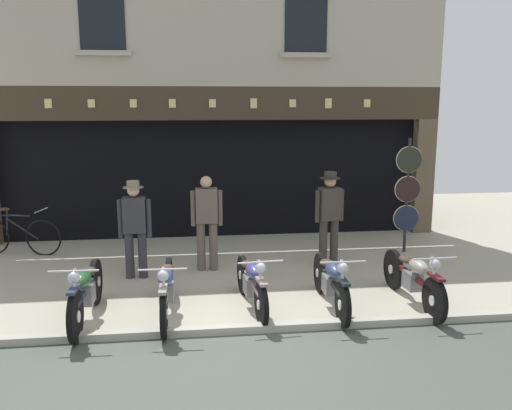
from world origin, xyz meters
TOP-DOWN VIEW (x-y plane):
  - ground at (0.00, -0.98)m, footprint 21.99×22.00m
  - shop_facade at (-0.00, 7.02)m, footprint 10.29×4.42m
  - motorcycle_left at (-1.99, 0.71)m, footprint 0.62×2.03m
  - motorcycle_center_left at (-0.90, 0.74)m, footprint 0.62×2.08m
  - motorcycle_center at (0.32, 0.87)m, footprint 0.62×1.91m
  - motorcycle_center_right at (1.47, 0.75)m, footprint 0.62×2.00m
  - motorcycle_right at (2.72, 0.75)m, footprint 0.62×2.06m
  - salesman_left at (-1.48, 2.54)m, footprint 0.56×0.34m
  - shopkeeper_center at (-0.26, 2.82)m, footprint 0.56×0.25m
  - salesman_right at (1.99, 2.88)m, footprint 0.55×0.36m
  - tyre_sign_pole at (3.73, 3.51)m, footprint 0.53×0.06m
  - advert_board_near at (-2.40, 5.40)m, footprint 0.71×0.03m
  - advert_board_far at (-3.63, 5.40)m, footprint 0.74×0.03m
  - leaning_bicycle at (-3.95, 4.29)m, footprint 1.76×0.59m

SIDE VIEW (x-z plane):
  - ground at x=0.00m, z-range -0.13..0.05m
  - leaning_bicycle at x=-3.95m, z-range -0.09..0.86m
  - motorcycle_center at x=0.32m, z-range -0.04..0.86m
  - motorcycle_center_right at x=1.47m, z-range -0.04..0.88m
  - motorcycle_center_left at x=-0.90m, z-range -0.03..0.88m
  - motorcycle_right at x=2.72m, z-range -0.03..0.88m
  - motorcycle_left at x=-1.99m, z-range -0.03..0.90m
  - salesman_left at x=-1.48m, z-range 0.09..1.78m
  - shopkeeper_center at x=-0.26m, z-range 0.09..1.80m
  - salesman_right at x=1.99m, z-range 0.11..1.85m
  - tyre_sign_pole at x=3.73m, z-range 0.12..2.41m
  - advert_board_near at x=-2.40m, z-range 0.96..2.04m
  - advert_board_far at x=-3.63m, z-range 1.07..2.14m
  - shop_facade at x=0.00m, z-range -1.40..4.78m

